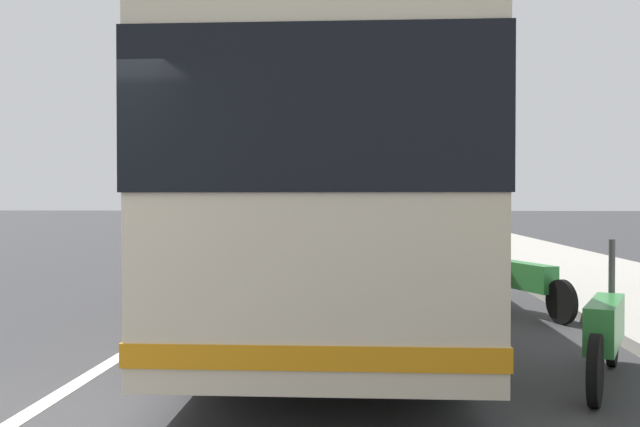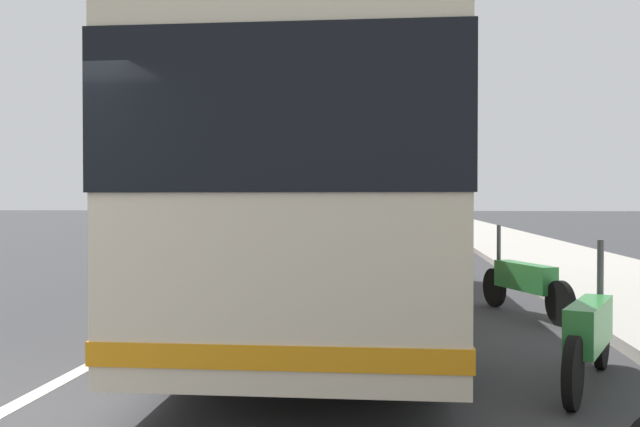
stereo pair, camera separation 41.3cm
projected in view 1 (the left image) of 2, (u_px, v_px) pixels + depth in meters
ground_plane at (18, 420)px, 5.11m from camera, size 220.00×220.00×0.00m
sidewalk_curb at (590, 275)px, 14.57m from camera, size 110.00×3.60×0.14m
lane_divider_line at (251, 275)px, 15.09m from camera, size 110.00×0.16×0.01m
coach_bus at (340, 186)px, 9.91m from camera, size 11.06×2.68×3.17m
motorcycle_nearest_curb at (605, 331)px, 6.12m from camera, size 1.95×0.89×1.23m
motorcycle_angled at (524, 281)px, 9.91m from camera, size 2.16×0.90×1.24m
car_behind_bus at (381, 230)px, 22.01m from camera, size 4.31×2.05×1.43m
car_oncoming at (286, 220)px, 35.11m from camera, size 4.23×2.09×1.40m
car_ahead_same_lane at (365, 219)px, 34.34m from camera, size 4.61×2.10×1.49m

